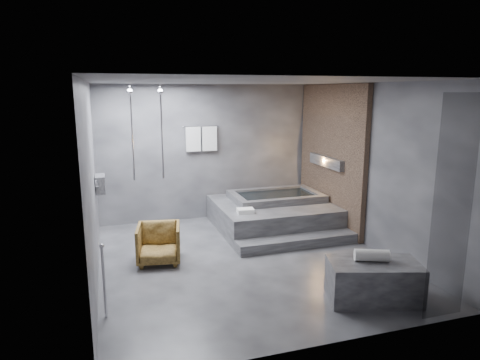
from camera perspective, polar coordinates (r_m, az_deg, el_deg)
name	(u,v)px	position (r m, az deg, el deg)	size (l,w,h in m)	color
room	(264,150)	(6.90, 3.21, 4.02)	(5.00, 5.04, 2.82)	#2E2E30
tub_deck	(272,215)	(8.55, 4.34, -4.63)	(2.20, 2.00, 0.50)	#333335
tub_step	(298,242)	(7.58, 7.68, -8.17)	(2.20, 0.36, 0.18)	#333335
concrete_bench	(373,281)	(5.93, 17.37, -12.73)	(1.14, 0.63, 0.51)	#303033
driftwood_chair	(159,243)	(6.92, -10.78, -8.32)	(0.66, 0.68, 0.62)	#442E11
rolled_towel	(372,255)	(5.83, 17.16, -9.57)	(0.16, 0.16, 0.43)	white
deck_towel	(245,211)	(7.75, 0.73, -4.12)	(0.30, 0.22, 0.08)	white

